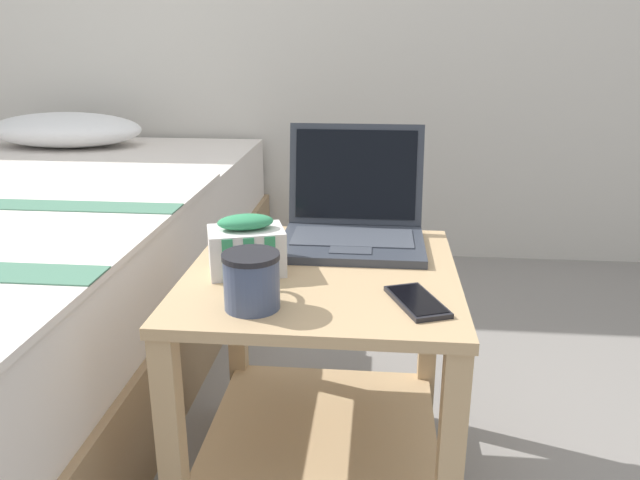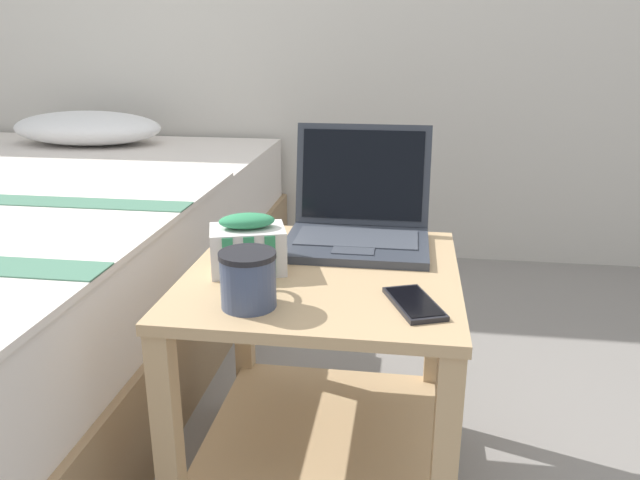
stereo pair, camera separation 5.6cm
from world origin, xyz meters
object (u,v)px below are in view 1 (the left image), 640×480
object	(u,v)px
mug_front_left	(252,277)
snack_bag	(246,247)
laptop	(353,220)
cell_phone	(417,301)

from	to	relation	value
mug_front_left	snack_bag	distance (m)	0.17
laptop	mug_front_left	world-z (taller)	laptop
mug_front_left	snack_bag	bearing A→B (deg)	105.03
mug_front_left	laptop	bearing A→B (deg)	67.37
snack_bag	cell_phone	xyz separation A→B (m)	(0.34, -0.13, -0.05)
cell_phone	mug_front_left	bearing A→B (deg)	-172.22
mug_front_left	snack_bag	size ratio (longest dim) A/B	0.84
laptop	mug_front_left	size ratio (longest dim) A/B	2.22
laptop	cell_phone	distance (m)	0.37
snack_bag	mug_front_left	bearing A→B (deg)	-74.97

